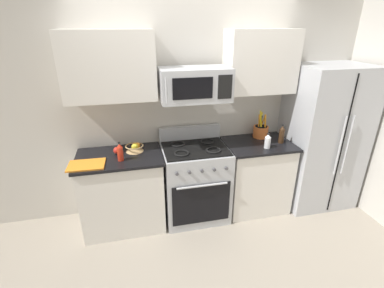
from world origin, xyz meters
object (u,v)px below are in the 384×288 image
(range_oven, at_px, (195,181))
(microwave, at_px, (195,84))
(apple_loose, at_px, (117,150))
(cutting_board, at_px, (86,165))
(refrigerator, at_px, (322,138))
(bottle_soy, at_px, (282,134))
(bottle_vinegar, at_px, (268,141))
(bottle_hot_sauce, at_px, (120,152))
(utensil_crock, at_px, (261,131))
(fruit_basket, at_px, (135,147))

(range_oven, height_order, microwave, microwave)
(apple_loose, relative_size, cutting_board, 0.22)
(refrigerator, xyz_separation_m, bottle_soy, (-0.60, -0.04, 0.11))
(microwave, xyz_separation_m, bottle_vinegar, (0.82, -0.19, -0.66))
(bottle_soy, distance_m, bottle_hot_sauce, 1.90)
(range_oven, xyz_separation_m, utensil_crock, (0.90, 0.17, 0.52))
(microwave, height_order, apple_loose, microwave)
(bottle_soy, bearing_deg, fruit_basket, 175.17)
(cutting_board, bearing_deg, fruit_basket, 27.01)
(microwave, height_order, cutting_board, microwave)
(apple_loose, bearing_deg, bottle_hot_sauce, -77.02)
(range_oven, bearing_deg, fruit_basket, 172.18)
(cutting_board, bearing_deg, bottle_soy, 2.71)
(utensil_crock, relative_size, bottle_vinegar, 1.88)
(utensil_crock, xyz_separation_m, bottle_hot_sauce, (-1.73, -0.29, 0.01))
(bottle_hot_sauce, bearing_deg, refrigerator, 2.22)
(microwave, bearing_deg, bottle_vinegar, -12.78)
(refrigerator, bearing_deg, bottle_hot_sauce, -177.78)
(microwave, relative_size, bottle_vinegar, 4.06)
(bottle_hot_sauce, bearing_deg, cutting_board, -172.42)
(range_oven, xyz_separation_m, cutting_board, (-1.18, -0.16, 0.44))
(fruit_basket, xyz_separation_m, bottle_vinegar, (1.50, -0.25, 0.04))
(apple_loose, xyz_separation_m, bottle_soy, (1.94, -0.12, 0.07))
(bottle_soy, bearing_deg, range_oven, 177.10)
(refrigerator, bearing_deg, range_oven, 179.41)
(range_oven, distance_m, utensil_crock, 1.05)
(range_oven, relative_size, apple_loose, 13.71)
(fruit_basket, bearing_deg, utensil_crock, 2.94)
(microwave, xyz_separation_m, fruit_basket, (-0.68, 0.07, -0.70))
(cutting_board, bearing_deg, refrigerator, 2.87)
(utensil_crock, xyz_separation_m, bottle_soy, (0.16, -0.23, 0.02))
(cutting_board, relative_size, bottle_soy, 1.56)
(range_oven, bearing_deg, microwave, 90.04)
(cutting_board, bearing_deg, microwave, 9.02)
(bottle_hot_sauce, bearing_deg, microwave, 9.61)
(bottle_soy, relative_size, bottle_hot_sauce, 1.12)
(range_oven, xyz_separation_m, fruit_basket, (-0.68, 0.09, 0.48))
(utensil_crock, bearing_deg, bottle_vinegar, -102.52)
(range_oven, xyz_separation_m, bottle_soy, (1.06, -0.05, 0.54))
(refrigerator, height_order, microwave, microwave)
(range_oven, relative_size, refrigerator, 0.60)
(refrigerator, xyz_separation_m, microwave, (-1.66, 0.04, 0.74))
(bottle_vinegar, xyz_separation_m, bottle_hot_sauce, (-1.66, 0.05, 0.01))
(microwave, height_order, bottle_vinegar, microwave)
(microwave, xyz_separation_m, bottle_soy, (1.06, -0.08, -0.63))
(bottle_soy, distance_m, bottle_vinegar, 0.26)
(refrigerator, relative_size, fruit_basket, 8.89)
(fruit_basket, distance_m, bottle_hot_sauce, 0.26)
(bottle_soy, bearing_deg, microwave, 175.64)
(cutting_board, bearing_deg, apple_loose, 36.38)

